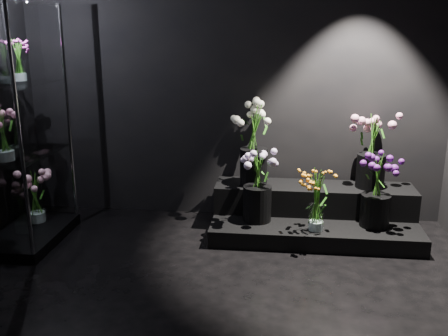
# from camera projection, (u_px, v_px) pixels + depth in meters

# --- Properties ---
(floor) EXTENTS (4.00, 4.00, 0.00)m
(floor) POSITION_uv_depth(u_px,v_px,m) (201.00, 327.00, 3.13)
(floor) COLOR black
(floor) RESTS_ON ground
(wall_back) EXTENTS (4.00, 0.00, 4.00)m
(wall_back) POSITION_uv_depth(u_px,v_px,m) (233.00, 73.00, 4.67)
(wall_back) COLOR black
(wall_back) RESTS_ON floor
(wall_front) EXTENTS (4.00, 0.00, 4.00)m
(wall_front) POSITION_uv_depth(u_px,v_px,m) (5.00, 282.00, 0.84)
(wall_front) COLOR black
(wall_front) RESTS_ON floor
(display_riser) EXTENTS (1.82, 0.81, 0.40)m
(display_riser) POSITION_uv_depth(u_px,v_px,m) (314.00, 214.00, 4.57)
(display_riser) COLOR black
(display_riser) RESTS_ON floor
(display_case) EXTENTS (0.55, 0.91, 2.01)m
(display_case) POSITION_uv_depth(u_px,v_px,m) (18.00, 128.00, 4.13)
(display_case) COLOR black
(display_case) RESTS_ON floor
(bouquet_orange_bells) EXTENTS (0.31, 0.31, 0.53)m
(bouquet_orange_bells) POSITION_uv_depth(u_px,v_px,m) (317.00, 199.00, 4.16)
(bouquet_orange_bells) COLOR white
(bouquet_orange_bells) RESTS_ON display_riser
(bouquet_lilac) EXTENTS (0.46, 0.46, 0.64)m
(bouquet_lilac) POSITION_uv_depth(u_px,v_px,m) (258.00, 180.00, 4.36)
(bouquet_lilac) COLOR black
(bouquet_lilac) RESTS_ON display_riser
(bouquet_purple) EXTENTS (0.44, 0.44, 0.64)m
(bouquet_purple) POSITION_uv_depth(u_px,v_px,m) (377.00, 187.00, 4.24)
(bouquet_purple) COLOR black
(bouquet_purple) RESTS_ON display_riser
(bouquet_cream_roses) EXTENTS (0.47, 0.47, 0.75)m
(bouquet_cream_roses) POSITION_uv_depth(u_px,v_px,m) (254.00, 138.00, 4.52)
(bouquet_cream_roses) COLOR black
(bouquet_cream_roses) RESTS_ON display_riser
(bouquet_pink_roses) EXTENTS (0.43, 0.43, 0.66)m
(bouquet_pink_roses) POSITION_uv_depth(u_px,v_px,m) (373.00, 146.00, 4.46)
(bouquet_pink_roses) COLOR black
(bouquet_pink_roses) RESTS_ON display_riser
(bouquet_case_pink) EXTENTS (0.33, 0.33, 0.42)m
(bouquet_case_pink) POSITION_uv_depth(u_px,v_px,m) (3.00, 133.00, 3.93)
(bouquet_case_pink) COLOR white
(bouquet_case_pink) RESTS_ON display_case
(bouquet_case_magenta) EXTENTS (0.26, 0.26, 0.34)m
(bouquet_case_magenta) POSITION_uv_depth(u_px,v_px,m) (18.00, 59.00, 4.14)
(bouquet_case_magenta) COLOR white
(bouquet_case_magenta) RESTS_ON display_case
(bouquet_case_base_pink) EXTENTS (0.40, 0.40, 0.48)m
(bouquet_case_base_pink) POSITION_uv_depth(u_px,v_px,m) (35.00, 196.00, 4.52)
(bouquet_case_base_pink) COLOR white
(bouquet_case_base_pink) RESTS_ON display_case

